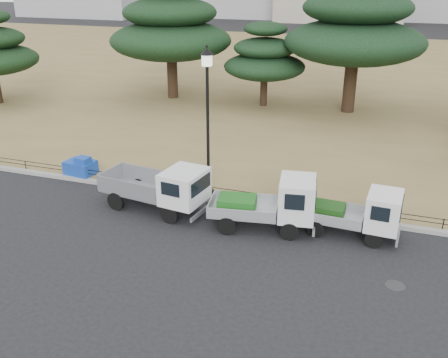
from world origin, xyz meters
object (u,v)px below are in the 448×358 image
at_px(truck_kei_front, 271,204).
at_px(truck_large, 159,186).
at_px(truck_kei_rear, 358,213).
at_px(street_lamp, 207,99).
at_px(tarp_pile, 81,167).

bearing_deg(truck_kei_front, truck_large, 170.39).
distance_m(truck_large, truck_kei_rear, 7.45).
relative_size(truck_large, street_lamp, 0.75).
bearing_deg(street_lamp, tarp_pile, 178.44).
bearing_deg(truck_large, street_lamp, 59.84).
xyz_separation_m(truck_kei_front, street_lamp, (-3.05, 1.79, 3.16)).
bearing_deg(truck_large, tarp_pile, 166.76).
bearing_deg(tarp_pile, truck_large, -21.34).
xyz_separation_m(truck_large, street_lamp, (1.37, 1.73, 3.12)).
xyz_separation_m(truck_kei_rear, street_lamp, (-6.07, 1.32, 3.27)).
relative_size(truck_large, truck_kei_front, 1.12).
xyz_separation_m(truck_kei_rear, tarp_pile, (-12.31, 1.49, -0.38)).
relative_size(truck_large, tarp_pile, 3.20).
relative_size(truck_kei_front, street_lamp, 0.67).
relative_size(truck_large, truck_kei_rear, 1.29).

